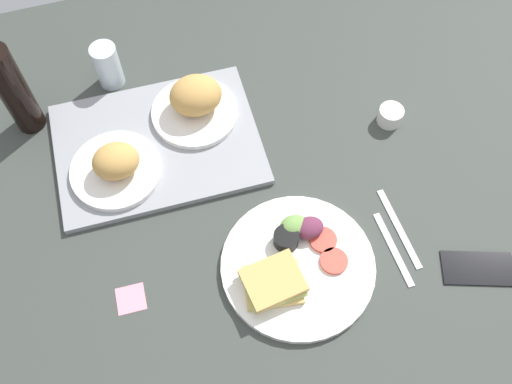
% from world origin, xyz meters
% --- Properties ---
extents(ground_plane, '(1.90, 1.50, 0.03)m').
position_xyz_m(ground_plane, '(0.00, 0.00, -0.01)').
color(ground_plane, '#383D38').
extents(serving_tray, '(0.46, 0.34, 0.02)m').
position_xyz_m(serving_tray, '(-0.15, 0.23, 0.01)').
color(serving_tray, gray).
rests_on(serving_tray, ground_plane).
extents(bread_plate_near, '(0.20, 0.20, 0.08)m').
position_xyz_m(bread_plate_near, '(-0.25, 0.18, 0.04)').
color(bread_plate_near, white).
rests_on(bread_plate_near, serving_tray).
extents(bread_plate_far, '(0.20, 0.20, 0.09)m').
position_xyz_m(bread_plate_far, '(-0.04, 0.28, 0.05)').
color(bread_plate_far, white).
rests_on(bread_plate_far, serving_tray).
extents(plate_with_salad, '(0.31, 0.31, 0.05)m').
position_xyz_m(plate_with_salad, '(0.05, -0.13, 0.02)').
color(plate_with_salad, white).
rests_on(plate_with_salad, ground_plane).
extents(drinking_glass, '(0.06, 0.06, 0.11)m').
position_xyz_m(drinking_glass, '(-0.22, 0.44, 0.06)').
color(drinking_glass, silver).
rests_on(drinking_glass, ground_plane).
extents(soda_bottle, '(0.06, 0.06, 0.23)m').
position_xyz_m(soda_bottle, '(-0.41, 0.38, 0.12)').
color(soda_bottle, black).
rests_on(soda_bottle, ground_plane).
extents(espresso_cup, '(0.06, 0.06, 0.04)m').
position_xyz_m(espresso_cup, '(0.37, 0.14, 0.02)').
color(espresso_cup, silver).
rests_on(espresso_cup, ground_plane).
extents(fork, '(0.02, 0.17, 0.01)m').
position_xyz_m(fork, '(0.26, -0.16, 0.00)').
color(fork, '#B7B7BC').
rests_on(fork, ground_plane).
extents(knife, '(0.02, 0.19, 0.01)m').
position_xyz_m(knife, '(0.29, -0.12, 0.00)').
color(knife, '#B7B7BC').
rests_on(knife, ground_plane).
extents(cell_phone, '(0.16, 0.11, 0.01)m').
position_xyz_m(cell_phone, '(0.40, -0.25, 0.00)').
color(cell_phone, black).
rests_on(cell_phone, ground_plane).
extents(sticky_note, '(0.06, 0.06, 0.00)m').
position_xyz_m(sticky_note, '(-0.28, -0.11, 0.00)').
color(sticky_note, pink).
rests_on(sticky_note, ground_plane).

